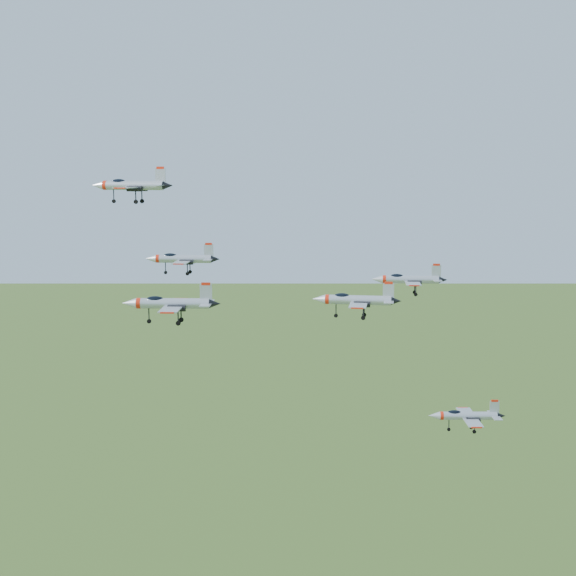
# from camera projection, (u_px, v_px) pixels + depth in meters

# --- Properties ---
(jet_lead) EXTENTS (13.89, 11.55, 3.71)m
(jet_lead) POSITION_uv_depth(u_px,v_px,m) (131.00, 185.00, 127.75)
(jet_lead) COLOR #B2B7BF
(jet_left_high) EXTENTS (11.12, 9.15, 2.98)m
(jet_left_high) POSITION_uv_depth(u_px,v_px,m) (181.00, 259.00, 117.29)
(jet_left_high) COLOR #B2B7BF
(jet_right_high) EXTENTS (11.93, 9.87, 3.19)m
(jet_right_high) POSITION_uv_depth(u_px,v_px,m) (170.00, 303.00, 95.70)
(jet_right_high) COLOR #B2B7BF
(jet_left_low) EXTENTS (11.32, 9.31, 3.03)m
(jet_left_low) POSITION_uv_depth(u_px,v_px,m) (408.00, 279.00, 119.56)
(jet_left_low) COLOR #B2B7BF
(jet_right_low) EXTENTS (12.09, 9.97, 3.23)m
(jet_right_low) POSITION_uv_depth(u_px,v_px,m) (355.00, 300.00, 107.86)
(jet_right_low) COLOR #B2B7BF
(jet_trail) EXTENTS (11.21, 9.31, 3.00)m
(jet_trail) POSITION_uv_depth(u_px,v_px,m) (466.00, 416.00, 115.64)
(jet_trail) COLOR #B2B7BF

